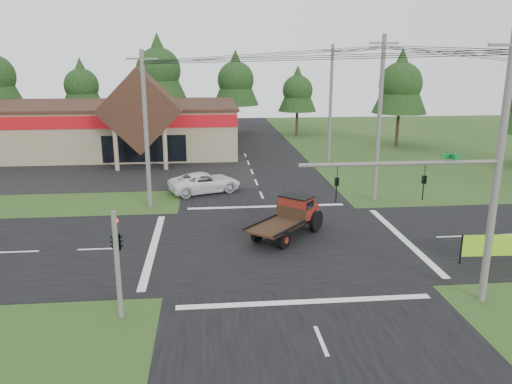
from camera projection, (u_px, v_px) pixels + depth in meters
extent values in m
plane|color=#274418|center=(281.00, 243.00, 27.69)|extent=(120.00, 120.00, 0.00)
cube|color=black|center=(281.00, 243.00, 27.69)|extent=(12.00, 120.00, 0.02)
cube|color=black|center=(281.00, 243.00, 27.69)|extent=(120.00, 12.00, 0.02)
cube|color=black|center=(95.00, 173.00, 44.63)|extent=(28.00, 14.00, 0.02)
cube|color=gray|center=(96.00, 129.00, 54.37)|extent=(30.00, 15.00, 5.00)
cube|color=#341C15|center=(94.00, 105.00, 53.71)|extent=(30.40, 15.40, 0.30)
cube|color=maroon|center=(78.00, 123.00, 46.70)|extent=(30.00, 0.12, 1.20)
cube|color=#341C15|center=(141.00, 110.00, 46.04)|extent=(7.78, 4.00, 7.78)
cylinder|color=gray|center=(116.00, 149.00, 45.05)|extent=(0.40, 0.40, 4.00)
cylinder|color=gray|center=(165.00, 148.00, 45.47)|extent=(0.40, 0.40, 4.00)
cube|color=black|center=(144.00, 149.00, 47.97)|extent=(8.00, 0.08, 2.60)
cylinder|color=#595651|center=(491.00, 222.00, 20.28)|extent=(0.24, 0.24, 7.00)
cylinder|color=#595651|center=(401.00, 163.00, 19.25)|extent=(8.00, 0.16, 0.16)
imported|color=black|center=(424.00, 188.00, 19.61)|extent=(0.16, 0.20, 1.00)
imported|color=black|center=(336.00, 190.00, 19.28)|extent=(0.16, 0.20, 1.00)
cube|color=#0C6626|center=(451.00, 156.00, 19.38)|extent=(0.80, 0.04, 0.22)
cylinder|color=#595651|center=(117.00, 266.00, 19.21)|extent=(0.20, 0.20, 4.40)
imported|color=black|center=(116.00, 227.00, 19.01)|extent=(0.53, 2.48, 1.00)
sphere|color=#FF0C0C|center=(116.00, 221.00, 19.10)|extent=(0.18, 0.18, 0.18)
cylinder|color=#595651|center=(497.00, 174.00, 19.76)|extent=(0.30, 0.30, 11.00)
cylinder|color=#595651|center=(146.00, 131.00, 33.26)|extent=(0.30, 0.30, 10.50)
cube|color=#595651|center=(142.00, 59.00, 32.06)|extent=(2.00, 0.12, 0.12)
cylinder|color=#595651|center=(379.00, 120.00, 34.64)|extent=(0.30, 0.30, 11.50)
cube|color=#595651|center=(384.00, 43.00, 33.30)|extent=(2.00, 0.12, 0.12)
cylinder|color=#595651|center=(331.00, 105.00, 48.13)|extent=(0.30, 0.30, 11.20)
cube|color=#595651|center=(333.00, 51.00, 46.84)|extent=(2.00, 0.12, 0.12)
cylinder|color=#332316|center=(85.00, 122.00, 65.72)|extent=(0.36, 0.36, 3.50)
cone|color=black|center=(81.00, 83.00, 64.41)|extent=(5.60, 5.60, 6.60)
sphere|color=black|center=(82.00, 86.00, 64.49)|extent=(4.40, 4.40, 4.40)
cylinder|color=#332316|center=(161.00, 118.00, 65.57)|extent=(0.36, 0.36, 4.55)
cone|color=black|center=(158.00, 67.00, 63.86)|extent=(7.28, 7.28, 8.58)
sphere|color=black|center=(158.00, 70.00, 63.96)|extent=(5.72, 5.72, 5.72)
cylinder|color=#332316|center=(236.00, 119.00, 67.56)|extent=(0.36, 0.36, 3.85)
cone|color=black|center=(236.00, 77.00, 66.12)|extent=(6.16, 6.16, 7.26)
sphere|color=black|center=(236.00, 80.00, 66.20)|extent=(4.84, 4.84, 4.84)
cylinder|color=#332316|center=(297.00, 123.00, 66.48)|extent=(0.36, 0.36, 3.15)
cone|color=black|center=(298.00, 88.00, 65.30)|extent=(5.04, 5.04, 5.94)
sphere|color=black|center=(298.00, 90.00, 65.37)|extent=(3.96, 3.96, 3.96)
cylinder|color=#332316|center=(397.00, 130.00, 57.72)|extent=(0.36, 0.36, 3.85)
cone|color=black|center=(401.00, 81.00, 56.27)|extent=(6.16, 6.16, 7.26)
sphere|color=black|center=(401.00, 84.00, 56.36)|extent=(4.84, 4.84, 4.84)
imported|color=white|center=(205.00, 182.00, 38.05)|extent=(6.01, 4.30, 1.52)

